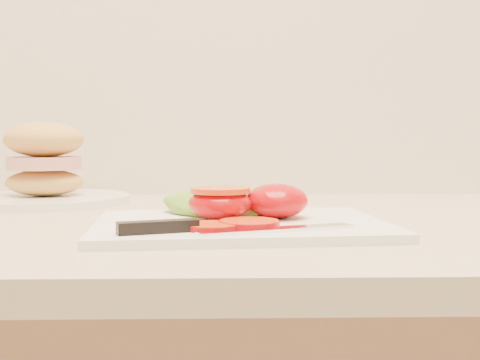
{
  "coord_description": "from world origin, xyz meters",
  "views": [
    {
      "loc": [
        -0.39,
        0.92,
        1.03
      ],
      "look_at": [
        -0.38,
        1.59,
        0.99
      ],
      "focal_mm": 45.0,
      "sensor_mm": 36.0,
      "label": 1
    }
  ],
  "objects": [
    {
      "name": "tomato_slice_1",
      "position": [
        -0.41,
        1.52,
        0.94
      ],
      "size": [
        0.05,
        0.05,
        0.01
      ],
      "primitive_type": "cylinder",
      "color": "#D4440C",
      "rests_on": "cutting_board"
    },
    {
      "name": "knife",
      "position": [
        -0.41,
        1.5,
        0.94
      ],
      "size": [
        0.24,
        0.07,
        0.01
      ],
      "rotation": [
        0.0,
        0.0,
        0.34
      ],
      "color": "silver",
      "rests_on": "cutting_board"
    },
    {
      "name": "tomato_slice_0",
      "position": [
        -0.37,
        1.54,
        0.94
      ],
      "size": [
        0.06,
        0.06,
        0.01
      ],
      "primitive_type": "cylinder",
      "color": "#D4440C",
      "rests_on": "cutting_board"
    },
    {
      "name": "tomato_half_dome",
      "position": [
        -0.34,
        1.61,
        0.96
      ],
      "size": [
        0.07,
        0.07,
        0.04
      ],
      "primitive_type": "ellipsoid",
      "color": "#BA0D0F",
      "rests_on": "cutting_board"
    },
    {
      "name": "lettuce_leaf_1",
      "position": [
        -0.36,
        1.66,
        0.95
      ],
      "size": [
        0.12,
        0.13,
        0.02
      ],
      "primitive_type": "ellipsoid",
      "rotation": [
        0.0,
        0.0,
        1.0
      ],
      "color": "#74B02E",
      "rests_on": "cutting_board"
    },
    {
      "name": "lettuce_leaf_0",
      "position": [
        -0.4,
        1.65,
        0.95
      ],
      "size": [
        0.18,
        0.16,
        0.03
      ],
      "primitive_type": "ellipsoid",
      "rotation": [
        0.0,
        0.0,
        -0.4
      ],
      "color": "#74B02E",
      "rests_on": "cutting_board"
    },
    {
      "name": "cutting_board",
      "position": [
        -0.38,
        1.58,
        0.94
      ],
      "size": [
        0.34,
        0.26,
        0.01
      ],
      "primitive_type": "cube",
      "rotation": [
        0.0,
        0.0,
        0.09
      ],
      "color": "white",
      "rests_on": "counter"
    },
    {
      "name": "tomato_half_cut",
      "position": [
        -0.4,
        1.59,
        0.96
      ],
      "size": [
        0.07,
        0.07,
        0.04
      ],
      "color": "#BA0D0F",
      "rests_on": "cutting_board"
    },
    {
      "name": "sandwich_plate",
      "position": [
        -0.68,
        1.86,
        0.98
      ],
      "size": [
        0.26,
        0.26,
        0.13
      ],
      "rotation": [
        0.0,
        0.0,
        -0.22
      ],
      "color": "white",
      "rests_on": "counter"
    }
  ]
}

